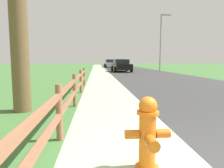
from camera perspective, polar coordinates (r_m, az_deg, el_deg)
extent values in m
plane|color=#406D35|center=(26.99, -1.41, 3.69)|extent=(120.00, 120.00, 0.00)
cube|color=#373737|center=(29.37, 5.22, 3.91)|extent=(7.00, 66.00, 0.01)
cube|color=#9FB693|center=(28.99, -7.58, 3.84)|extent=(6.00, 66.00, 0.01)
cube|color=#406D35|center=(29.10, -10.53, 3.80)|extent=(5.00, 66.00, 0.00)
cylinder|color=orange|center=(2.70, 9.68, -14.95)|extent=(0.21, 0.21, 0.74)
cylinder|color=orange|center=(2.84, 9.54, -21.60)|extent=(0.30, 0.30, 0.03)
cylinder|color=orange|center=(2.59, 9.83, -7.75)|extent=(0.27, 0.27, 0.03)
sphere|color=orange|center=(2.57, 9.87, -5.96)|extent=(0.23, 0.23, 0.23)
cube|color=#CB6115|center=(2.55, 9.90, -4.34)|extent=(0.04, 0.04, 0.04)
cylinder|color=#CB6115|center=(2.63, 5.54, -13.63)|extent=(0.18, 0.11, 0.11)
cylinder|color=#CB6115|center=(2.72, 13.74, -13.09)|extent=(0.18, 0.11, 0.11)
cylinder|color=#CB6115|center=(2.49, 10.93, -15.77)|extent=(0.14, 0.21, 0.14)
cylinder|color=#905B40|center=(3.61, -14.32, -7.66)|extent=(0.11, 0.11, 0.96)
cylinder|color=#905B40|center=(6.12, -10.24, -1.75)|extent=(0.11, 0.11, 0.96)
cylinder|color=#905B40|center=(8.67, -8.56, 0.71)|extent=(0.11, 0.11, 0.96)
cylinder|color=#905B40|center=(11.23, -7.65, 2.04)|extent=(0.11, 0.11, 0.96)
cube|color=#905B40|center=(6.12, -10.23, -2.20)|extent=(0.07, 10.31, 0.09)
cube|color=#905B40|center=(6.08, -10.30, 0.93)|extent=(0.07, 10.31, 0.09)
cube|color=black|center=(24.50, 2.58, 4.80)|extent=(2.02, 4.64, 0.65)
cube|color=#1E232B|center=(24.64, 2.53, 6.17)|extent=(1.69, 2.09, 0.52)
cylinder|color=black|center=(23.30, 5.37, 4.00)|extent=(0.25, 0.65, 0.64)
cylinder|color=black|center=(22.98, 0.91, 3.99)|extent=(0.25, 0.65, 0.64)
cylinder|color=black|center=(26.07, 4.04, 4.28)|extent=(0.25, 0.65, 0.64)
cylinder|color=black|center=(25.78, 0.05, 4.27)|extent=(0.25, 0.65, 0.64)
cube|color=maroon|center=(31.96, 2.16, 5.26)|extent=(1.84, 4.62, 0.63)
cube|color=#1E232B|center=(32.14, 2.12, 6.33)|extent=(1.60, 2.32, 0.56)
cylinder|color=black|center=(30.68, 4.16, 4.70)|extent=(0.23, 0.73, 0.73)
cylinder|color=black|center=(30.45, 0.81, 4.71)|extent=(0.23, 0.73, 0.73)
cylinder|color=black|center=(33.50, 3.37, 4.87)|extent=(0.23, 0.73, 0.73)
cylinder|color=black|center=(33.28, 0.31, 4.87)|extent=(0.23, 0.73, 0.73)
cube|color=#B7BABF|center=(39.86, -0.49, 5.51)|extent=(2.06, 4.58, 0.64)
cube|color=#1E232B|center=(40.04, -0.53, 6.38)|extent=(1.74, 2.38, 0.56)
cylinder|color=black|center=(38.60, 1.12, 5.08)|extent=(0.25, 0.72, 0.71)
cylinder|color=black|center=(38.38, -1.64, 5.07)|extent=(0.25, 0.72, 0.71)
cylinder|color=black|center=(41.36, 0.57, 5.18)|extent=(0.25, 0.72, 0.71)
cylinder|color=black|center=(41.16, -2.01, 5.17)|extent=(0.25, 0.72, 0.71)
cylinder|color=gray|center=(24.85, 13.20, 10.89)|extent=(0.14, 0.14, 6.60)
cube|color=#999999|center=(25.46, 14.64, 17.91)|extent=(1.10, 0.20, 0.14)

